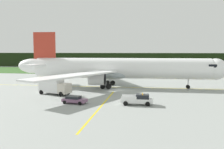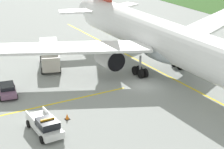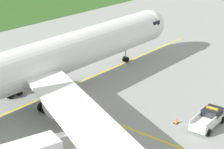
% 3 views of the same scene
% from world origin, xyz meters
% --- Properties ---
extents(ground, '(320.00, 320.00, 0.00)m').
position_xyz_m(ground, '(0.00, 0.00, 0.00)').
color(ground, gray).
extents(grass_verge, '(320.00, 35.36, 0.04)m').
position_xyz_m(grass_verge, '(0.00, 53.10, 0.02)').
color(grass_verge, '#2F5820').
rests_on(grass_verge, ground).
extents(distant_tree_line, '(288.00, 4.08, 7.89)m').
position_xyz_m(distant_tree_line, '(0.00, 78.75, 3.95)').
color(distant_tree_line, black).
rests_on(distant_tree_line, ground).
extents(taxiway_centerline_main, '(68.84, 1.41, 0.01)m').
position_xyz_m(taxiway_centerline_main, '(0.11, 4.72, 0.00)').
color(taxiway_centerline_main, yellow).
rests_on(taxiway_centerline_main, ground).
extents(taxiway_centerline_spur, '(0.76, 28.57, 0.01)m').
position_xyz_m(taxiway_centerline_spur, '(-0.28, -16.77, 0.00)').
color(taxiway_centerline_spur, yellow).
rests_on(taxiway_centerline_spur, ground).
extents(airliner, '(52.40, 49.71, 13.85)m').
position_xyz_m(airliner, '(-0.56, 4.71, 4.64)').
color(airliner, white).
rests_on(airliner, ground).
extents(ops_pickup_truck, '(5.39, 2.36, 1.94)m').
position_xyz_m(ops_pickup_truck, '(5.63, -14.93, 0.90)').
color(ops_pickup_truck, white).
rests_on(ops_pickup_truck, ground).
extents(catering_truck, '(7.22, 4.37, 3.62)m').
position_xyz_m(catering_truck, '(-12.22, -7.79, 1.82)').
color(catering_truck, beige).
rests_on(catering_truck, ground).
extents(staff_car, '(4.41, 2.61, 1.30)m').
position_xyz_m(staff_car, '(-5.27, -15.71, 0.70)').
color(staff_car, '#785170').
rests_on(staff_car, ground).
extents(apron_cone, '(0.52, 0.52, 0.65)m').
position_xyz_m(apron_cone, '(3.89, -11.92, 0.32)').
color(apron_cone, black).
rests_on(apron_cone, ground).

